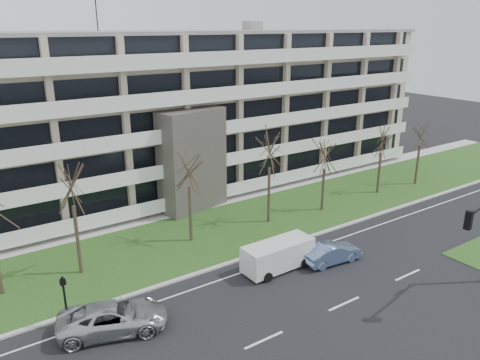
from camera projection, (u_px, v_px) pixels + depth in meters
ground at (344, 304)px, 27.91m from camera, size 160.00×160.00×0.00m
grass_verge at (227, 229)px, 38.08m from camera, size 90.00×10.00×0.06m
curb at (264, 252)px, 34.16m from camera, size 90.00×0.35×0.12m
sidewalk at (194, 208)px, 42.39m from camera, size 90.00×2.00×0.08m
lane_edge_line at (276, 260)px, 33.00m from camera, size 90.00×0.12×0.01m
apartment_building at (157, 114)px, 45.32m from camera, size 60.50×15.10×18.75m
silver_pickup at (113, 318)px, 25.21m from camera, size 6.39×4.43×1.62m
blue_sedan at (332, 253)px, 32.57m from camera, size 4.47×1.96×1.43m
white_van at (279, 253)px, 31.56m from camera, size 5.09×2.15×1.96m
pedestrian_signal at (64, 295)px, 25.16m from camera, size 0.31×0.25×3.12m
tree_2 at (70, 178)px, 29.23m from camera, size 4.31×4.31×8.62m
tree_3 at (188, 164)px, 34.08m from camera, size 3.95×3.95×7.91m
tree_4 at (270, 146)px, 37.36m from camera, size 4.26×4.26×8.53m
tree_5 at (325, 152)px, 40.29m from camera, size 3.44×3.44×6.88m
tree_6 at (383, 137)px, 44.49m from camera, size 3.60×3.60×7.21m
tree_7 at (422, 130)px, 46.96m from camera, size 3.72×3.72×7.44m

